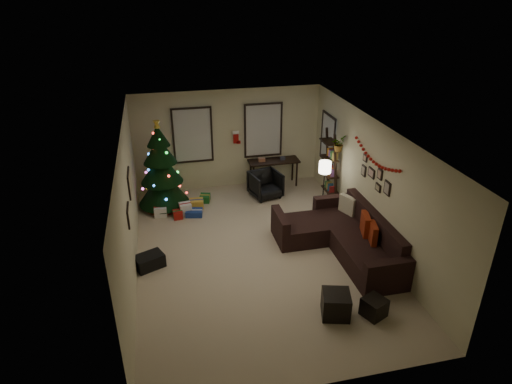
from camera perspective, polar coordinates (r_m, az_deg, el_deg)
floor at (r=9.55m, az=0.22°, el=-7.83°), size 7.00×7.00×0.00m
ceiling at (r=8.34m, az=0.25°, el=7.74°), size 7.00×7.00×0.00m
wall_back at (r=12.03m, az=-3.56°, el=6.75°), size 5.00×0.00×5.00m
wall_front at (r=6.07m, az=7.98°, el=-15.19°), size 5.00×0.00×5.00m
wall_left at (r=8.71m, az=-16.02°, el=-2.19°), size 0.00×7.00×7.00m
wall_right at (r=9.68m, az=14.80°, el=0.93°), size 0.00×7.00×7.00m
window_back_left at (r=11.83m, az=-8.13°, el=7.22°), size 1.05×0.06×1.50m
window_back_right at (r=12.12m, az=0.91°, el=7.94°), size 1.05×0.06×1.50m
window_right_wall at (r=11.75m, az=9.26°, el=6.76°), size 0.06×0.90×1.30m
christmas_tree at (r=11.20m, az=-12.04°, el=2.60°), size 1.26×1.26×2.34m
presents at (r=11.23m, az=-9.42°, el=-1.92°), size 1.50×1.01×0.30m
sofa at (r=9.70m, az=11.17°, el=-5.72°), size 2.00×2.90×0.90m
pillow_red_a at (r=9.29m, az=14.76°, el=-5.15°), size 0.21×0.43×0.42m
pillow_red_b at (r=9.56m, az=13.84°, el=-4.10°), size 0.24×0.48×0.47m
pillow_cream at (r=10.28m, az=11.67°, el=-1.68°), size 0.28×0.45×0.44m
ottoman_near at (r=8.01m, az=10.19°, el=-14.00°), size 0.58×0.58×0.45m
ottoman_far at (r=8.17m, az=14.89°, el=-14.09°), size 0.48×0.48×0.34m
desk at (r=12.26m, az=2.29°, el=3.71°), size 1.39×0.50×0.75m
desk_chair at (r=11.72m, az=1.24°, el=0.97°), size 0.82×0.79×0.70m
bookshelf at (r=11.28m, az=9.54°, el=2.88°), size 0.30×0.57×1.96m
potted_plant at (r=10.68m, az=10.56°, el=6.40°), size 0.57×0.57×0.48m
floor_lamp at (r=10.68m, az=8.80°, el=2.72°), size 0.29×0.29×1.37m
art_map at (r=9.32m, az=-15.92°, el=1.12°), size 0.04×0.60×0.50m
art_abstract at (r=8.36m, az=-16.01°, el=-2.88°), size 0.04×0.45×0.35m
gallery at (r=9.53m, az=15.04°, el=1.94°), size 0.03×1.25×0.54m
garland at (r=9.39m, az=15.07°, el=4.28°), size 0.08×1.90×0.30m
stocking_left at (r=12.01m, az=-4.29°, el=7.46°), size 0.20×0.05×0.36m
stocking_right at (r=11.90m, az=-2.56°, el=7.05°), size 0.20×0.05×0.36m
storage_bin at (r=9.31m, az=-13.50°, el=-8.62°), size 0.66×0.56×0.28m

